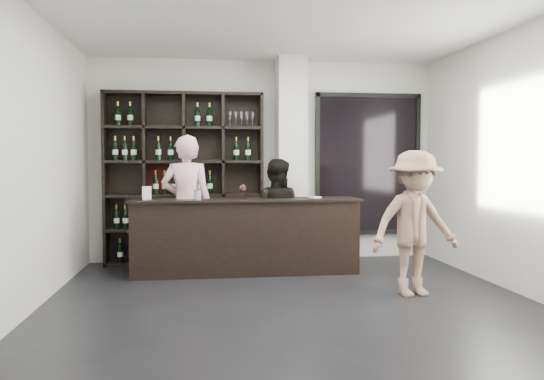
{
  "coord_description": "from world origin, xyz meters",
  "views": [
    {
      "loc": [
        -0.87,
        -4.98,
        1.42
      ],
      "look_at": [
        -0.1,
        1.1,
        1.1
      ],
      "focal_mm": 35.0,
      "sensor_mm": 36.0,
      "label": 1
    }
  ],
  "objects": [
    {
      "name": "floor",
      "position": [
        0.0,
        0.0,
        -0.01
      ],
      "size": [
        5.0,
        5.5,
        0.01
      ],
      "primitive_type": "cube",
      "color": "black",
      "rests_on": "ground"
    },
    {
      "name": "wine_shelf",
      "position": [
        -1.15,
        2.57,
        1.2
      ],
      "size": [
        2.2,
        0.35,
        2.4
      ],
      "primitive_type": null,
      "color": "black",
      "rests_on": "floor"
    },
    {
      "name": "structural_column",
      "position": [
        0.35,
        2.47,
        1.45
      ],
      "size": [
        0.4,
        0.4,
        2.9
      ],
      "primitive_type": "cube",
      "color": "silver",
      "rests_on": "floor"
    },
    {
      "name": "glass_panel",
      "position": [
        1.55,
        2.69,
        1.4
      ],
      "size": [
        1.6,
        0.08,
        2.1
      ],
      "color": "black",
      "rests_on": "floor"
    },
    {
      "name": "tasting_counter",
      "position": [
        -0.35,
        1.75,
        0.48
      ],
      "size": [
        2.93,
        0.61,
        0.96
      ],
      "rotation": [
        0.0,
        0.0,
        0.01
      ],
      "color": "black",
      "rests_on": "floor"
    },
    {
      "name": "taster_pink",
      "position": [
        -1.1,
        1.85,
        0.89
      ],
      "size": [
        0.68,
        0.48,
        1.77
      ],
      "primitive_type": "imported",
      "rotation": [
        0.0,
        0.0,
        3.05
      ],
      "color": "beige",
      "rests_on": "floor"
    },
    {
      "name": "taster_black",
      "position": [
        0.06,
        1.96,
        0.74
      ],
      "size": [
        0.87,
        0.78,
        1.47
      ],
      "primitive_type": "imported",
      "rotation": [
        0.0,
        0.0,
        2.77
      ],
      "color": "black",
      "rests_on": "floor"
    },
    {
      "name": "customer",
      "position": [
        1.35,
        0.4,
        0.77
      ],
      "size": [
        1.08,
        0.73,
        1.55
      ],
      "primitive_type": "imported",
      "rotation": [
        0.0,
        0.0,
        0.16
      ],
      "color": "#917157",
      "rests_on": "floor"
    },
    {
      "name": "wine_glass",
      "position": [
        -0.39,
        1.73,
        1.07
      ],
      "size": [
        0.1,
        0.1,
        0.21
      ],
      "primitive_type": null,
      "rotation": [
        0.0,
        0.0,
        0.19
      ],
      "color": "white",
      "rests_on": "tasting_counter"
    },
    {
      "name": "spit_cup",
      "position": [
        -0.96,
        1.61,
        1.02
      ],
      "size": [
        0.1,
        0.1,
        0.12
      ],
      "primitive_type": "cylinder",
      "rotation": [
        0.0,
        0.0,
        -0.14
      ],
      "color": "silver",
      "rests_on": "tasting_counter"
    },
    {
      "name": "napkin_stack",
      "position": [
        0.55,
        1.75,
        0.97
      ],
      "size": [
        0.16,
        0.16,
        0.02
      ],
      "primitive_type": "cube",
      "rotation": [
        0.0,
        0.0,
        0.41
      ],
      "color": "white",
      "rests_on": "tasting_counter"
    },
    {
      "name": "card_stand",
      "position": [
        -1.59,
        1.75,
        1.04
      ],
      "size": [
        0.12,
        0.07,
        0.16
      ],
      "primitive_type": "cube",
      "rotation": [
        0.0,
        0.0,
        0.14
      ],
      "color": "white",
      "rests_on": "tasting_counter"
    }
  ]
}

